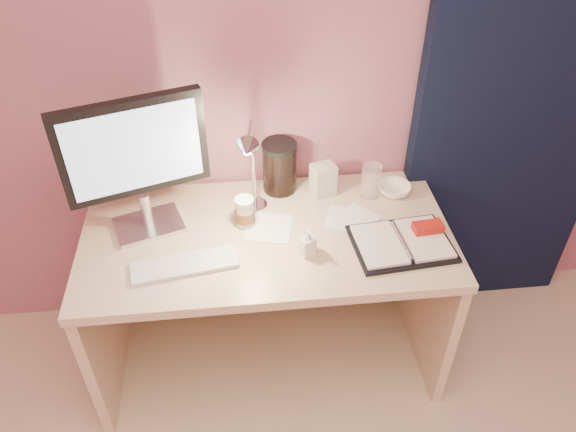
{
  "coord_description": "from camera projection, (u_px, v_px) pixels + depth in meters",
  "views": [
    {
      "loc": [
        -0.09,
        -0.22,
        2.13
      ],
      "look_at": [
        0.08,
        1.33,
        0.85
      ],
      "focal_mm": 35.0,
      "sensor_mm": 36.0,
      "label": 1
    }
  ],
  "objects": [
    {
      "name": "product_box",
      "position": [
        323.0,
        180.0,
        2.27
      ],
      "size": [
        0.11,
        0.1,
        0.14
      ],
      "primitive_type": "cube",
      "rotation": [
        0.0,
        0.0,
        0.32
      ],
      "color": "silver",
      "rests_on": "desk"
    },
    {
      "name": "paper_b",
      "position": [
        269.0,
        228.0,
        2.15
      ],
      "size": [
        0.2,
        0.2,
        0.0
      ],
      "primitive_type": "cube",
      "rotation": [
        0.0,
        0.0,
        -0.24
      ],
      "color": "white",
      "rests_on": "desk"
    },
    {
      "name": "room",
      "position": [
        502.0,
        86.0,
        2.19
      ],
      "size": [
        3.5,
        3.5,
        3.5
      ],
      "color": "#C6B28E",
      "rests_on": "ground"
    },
    {
      "name": "keyboard",
      "position": [
        185.0,
        265.0,
        1.98
      ],
      "size": [
        0.39,
        0.17,
        0.02
      ],
      "primitive_type": "cube",
      "rotation": [
        0.0,
        0.0,
        0.16
      ],
      "color": "silver",
      "rests_on": "desk"
    },
    {
      "name": "desk_lamp",
      "position": [
        258.0,
        167.0,
        2.0
      ],
      "size": [
        0.11,
        0.26,
        0.42
      ],
      "rotation": [
        0.0,
        0.0,
        -0.13
      ],
      "color": "silver",
      "rests_on": "desk"
    },
    {
      "name": "lotion_bottle",
      "position": [
        308.0,
        242.0,
        2.0
      ],
      "size": [
        0.06,
        0.07,
        0.11
      ],
      "primitive_type": "imported",
      "rotation": [
        0.0,
        0.0,
        0.36
      ],
      "color": "silver",
      "rests_on": "desk"
    },
    {
      "name": "desk",
      "position": [
        267.0,
        263.0,
        2.32
      ],
      "size": [
        1.4,
        0.7,
        0.73
      ],
      "color": "beige",
      "rests_on": "ground"
    },
    {
      "name": "dark_jar",
      "position": [
        280.0,
        169.0,
        2.28
      ],
      "size": [
        0.14,
        0.14,
        0.19
      ],
      "primitive_type": "cylinder",
      "color": "black",
      "rests_on": "desk"
    },
    {
      "name": "bowl",
      "position": [
        394.0,
        189.0,
        2.31
      ],
      "size": [
        0.17,
        0.17,
        0.04
      ],
      "primitive_type": "imported",
      "rotation": [
        0.0,
        0.0,
        -0.33
      ],
      "color": "white",
      "rests_on": "desk"
    },
    {
      "name": "monitor",
      "position": [
        135.0,
        156.0,
        1.95
      ],
      "size": [
        0.49,
        0.25,
        0.54
      ],
      "rotation": [
        0.0,
        0.0,
        0.31
      ],
      "color": "silver",
      "rests_on": "desk"
    },
    {
      "name": "coffee_cup",
      "position": [
        245.0,
        213.0,
        2.13
      ],
      "size": [
        0.08,
        0.08,
        0.12
      ],
      "color": "silver",
      "rests_on": "desk"
    },
    {
      "name": "clear_cup",
      "position": [
        371.0,
        181.0,
        2.27
      ],
      "size": [
        0.08,
        0.08,
        0.14
      ],
      "primitive_type": "cylinder",
      "color": "white",
      "rests_on": "desk"
    },
    {
      "name": "planner",
      "position": [
        404.0,
        241.0,
        2.07
      ],
      "size": [
        0.38,
        0.3,
        0.06
      ],
      "rotation": [
        0.0,
        0.0,
        0.09
      ],
      "color": "black",
      "rests_on": "desk"
    },
    {
      "name": "paper_c",
      "position": [
        345.0,
        219.0,
        2.19
      ],
      "size": [
        0.19,
        0.19,
        0.0
      ],
      "primitive_type": "cube",
      "rotation": [
        0.0,
        0.0,
        1.21
      ],
      "color": "white",
      "rests_on": "desk"
    },
    {
      "name": "paper_a",
      "position": [
        357.0,
        218.0,
        2.19
      ],
      "size": [
        0.2,
        0.2,
        0.0
      ],
      "primitive_type": "cube",
      "rotation": [
        0.0,
        0.0,
        0.73
      ],
      "color": "white",
      "rests_on": "desk"
    }
  ]
}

